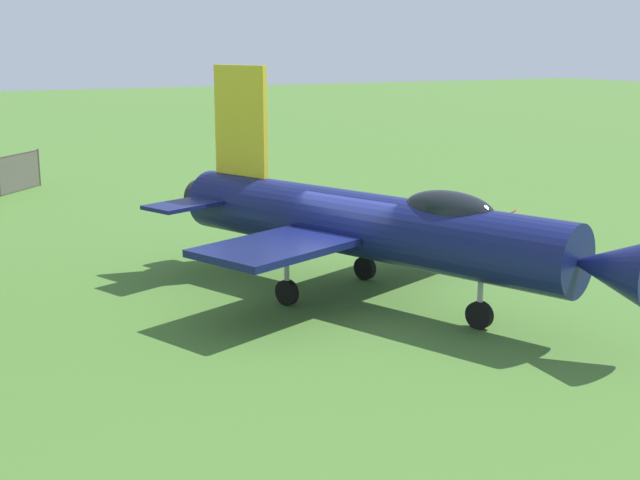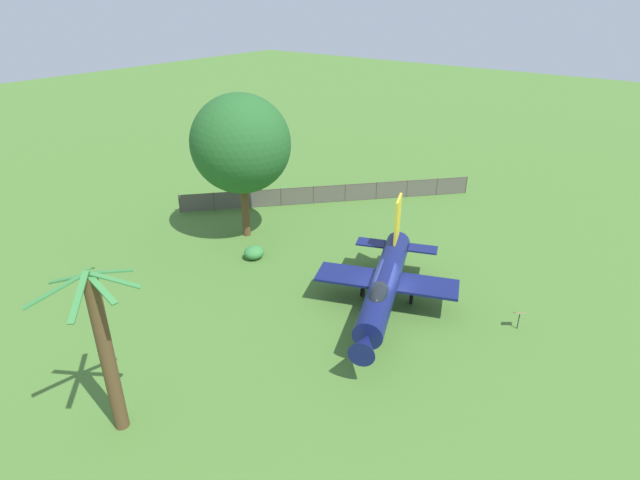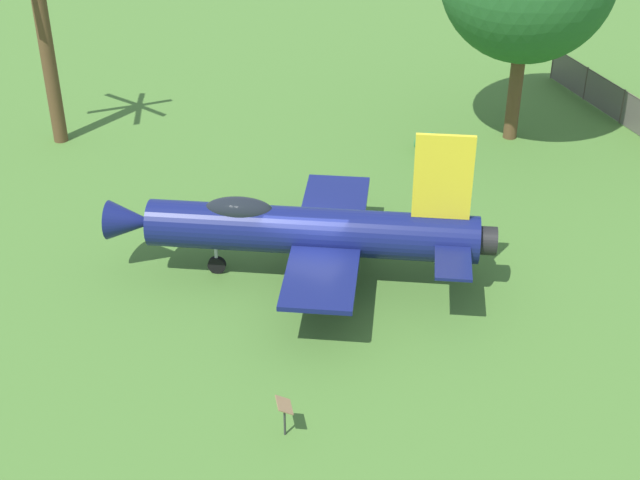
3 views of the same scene
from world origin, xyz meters
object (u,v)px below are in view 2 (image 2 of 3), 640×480
palm_tree (106,352)px  info_plaque (520,315)px  shade_tree (241,144)px  shrub_near_fence (254,252)px  display_jet (384,284)px

palm_tree → info_plaque: size_ratio=6.68×
shade_tree → info_plaque: shade_tree is taller
shade_tree → palm_tree: (9.16, -16.81, -3.09)m
palm_tree → shrub_near_fence: 16.01m
shade_tree → shrub_near_fence: size_ratio=7.41×
shrub_near_fence → info_plaque: (17.13, 2.78, 0.41)m
shade_tree → info_plaque: (20.21, 0.37, -6.13)m
palm_tree → shrub_near_fence: bearing=112.9°
info_plaque → shade_tree: bearing=-179.0°
display_jet → palm_tree: palm_tree is taller
palm_tree → info_plaque: palm_tree is taller
shade_tree → shrub_near_fence: 7.62m
display_jet → shade_tree: bearing=-123.1°
display_jet → palm_tree: (-4.39, -14.06, 2.02)m
info_plaque → display_jet: bearing=-154.9°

